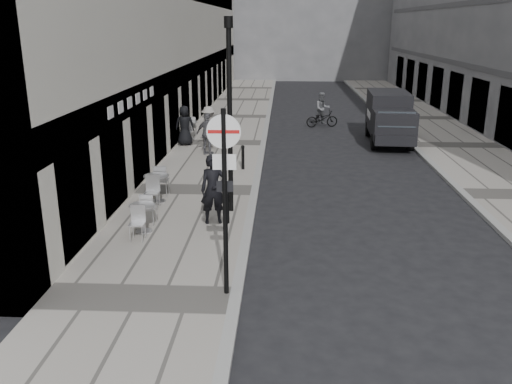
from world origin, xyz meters
TOP-DOWN VIEW (x-y plane):
  - sidewalk at (-2.00, 18.00)m, footprint 4.00×60.00m
  - far_sidewalk at (9.00, 18.00)m, footprint 4.00×60.00m
  - walking_man at (-0.99, 7.17)m, footprint 0.80×0.62m
  - sign_post at (-0.20, 3.00)m, footprint 0.66×0.10m
  - lamppost at (-0.60, 8.22)m, footprint 0.25×0.25m
  - bollard_near at (-0.60, 7.15)m, footprint 0.12×0.12m
  - bollard_far at (-0.60, 13.09)m, footprint 0.12×0.12m
  - panel_van at (6.01, 18.96)m, footprint 2.16×5.12m
  - cyclist at (3.07, 22.88)m, footprint 1.88×1.02m
  - pedestrian_a at (-2.27, 15.43)m, footprint 1.15×0.80m
  - pedestrian_b at (-2.44, 16.99)m, footprint 1.35×1.02m
  - pedestrian_c at (-3.60, 17.31)m, footprint 0.98×0.73m
  - cafe_table_near at (-2.80, 6.36)m, footprint 0.71×1.60m
  - cafe_table_mid at (-3.00, 8.94)m, footprint 0.80×1.80m
  - cafe_table_far at (-3.60, 18.66)m, footprint 0.78×1.76m

SIDE VIEW (x-z plane):
  - sidewalk at x=-2.00m, z-range 0.00..0.12m
  - far_sidewalk at x=9.00m, z-range 0.00..0.12m
  - bollard_near at x=-0.60m, z-range 0.12..0.99m
  - bollard_far at x=-0.60m, z-range 0.12..1.00m
  - cafe_table_near at x=-2.80m, z-range 0.13..1.04m
  - cafe_table_far at x=-3.60m, z-range 0.13..1.13m
  - cafe_table_mid at x=-3.00m, z-range 0.13..1.15m
  - cyclist at x=3.07m, z-range -0.21..1.71m
  - pedestrian_a at x=-2.27m, z-range 0.12..1.93m
  - pedestrian_c at x=-3.60m, z-range 0.12..1.94m
  - pedestrian_b at x=-2.44m, z-range 0.12..1.97m
  - walking_man at x=-0.99m, z-range 0.12..2.07m
  - panel_van at x=6.01m, z-range 0.15..2.51m
  - sign_post at x=-0.20m, z-range 0.66..4.53m
  - lamppost at x=-0.60m, z-range 0.43..6.03m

